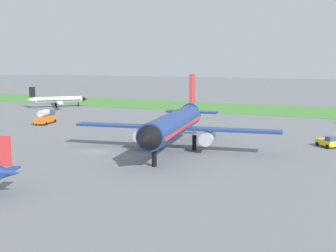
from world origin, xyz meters
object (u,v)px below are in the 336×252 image
(airplane_midfield_jet, at_px, (175,124))
(fuel_truck_midfield, at_px, (46,117))
(airplane_taxiing_turboprop, at_px, (58,100))
(pushback_tug_by_runway, at_px, (328,142))

(airplane_midfield_jet, relative_size, fuel_truck_midfield, 4.82)
(airplane_taxiing_turboprop, xyz_separation_m, fuel_truck_midfield, (20.41, -29.27, -0.77))
(airplane_midfield_jet, relative_size, pushback_tug_by_runway, 8.68)
(airplane_taxiing_turboprop, relative_size, airplane_midfield_jet, 0.49)
(airplane_taxiing_turboprop, height_order, fuel_truck_midfield, airplane_taxiing_turboprop)
(pushback_tug_by_runway, bearing_deg, fuel_truck_midfield, -136.16)
(fuel_truck_midfield, xyz_separation_m, pushback_tug_by_runway, (60.83, -1.77, -0.67))
(fuel_truck_midfield, height_order, pushback_tug_by_runway, fuel_truck_midfield)
(airplane_taxiing_turboprop, xyz_separation_m, pushback_tug_by_runway, (81.25, -31.03, -1.44))
(pushback_tug_by_runway, bearing_deg, airplane_midfield_jet, -103.98)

